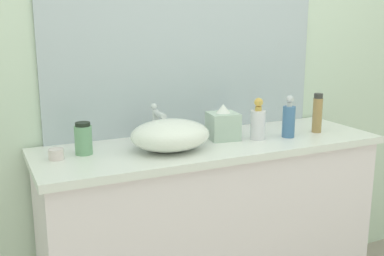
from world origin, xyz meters
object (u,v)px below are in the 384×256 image
Objects in this scene: spray_can at (289,120)px; lotion_bottle at (83,139)px; sink_basin at (170,135)px; tissue_box at (223,124)px; candle_jar at (56,154)px; soap_dispenser at (258,122)px; perfume_bottle at (317,113)px.

lotion_bottle is at bearing 172.52° from spray_can.
spray_can reaches higher than sink_basin.
lotion_bottle is (-0.34, 0.09, -0.00)m from sink_basin.
candle_jar is (-0.75, -0.00, -0.05)m from tissue_box.
spray_can is 1.21× the size of tissue_box.
tissue_box reaches higher than candle_jar.
spray_can is at bearing -2.84° from sink_basin.
lotion_bottle is (-0.77, 0.09, -0.01)m from soap_dispenser.
tissue_box reaches higher than lotion_bottle.
soap_dispenser is 1.18× the size of tissue_box.
tissue_box is (-0.29, 0.10, -0.01)m from spray_can.
candle_jar is (-1.04, 0.10, -0.06)m from spray_can.
spray_can reaches higher than soap_dispenser.
perfume_bottle is 1.17× the size of tissue_box.
spray_can is 0.31m from tissue_box.
spray_can is at bearing -5.23° from candle_jar.
sink_basin is at bearing 179.35° from perfume_bottle.
tissue_box is at bearing 13.48° from sink_basin.
perfume_bottle reaches higher than sink_basin.
spray_can reaches higher than candle_jar.
perfume_bottle is at bearing -3.51° from candle_jar.
candle_jar is (-0.46, 0.07, -0.04)m from sink_basin.
soap_dispenser is 0.78m from lotion_bottle.
spray_can is 1.05m from candle_jar.
candle_jar is at bearing -167.09° from lotion_bottle.
tissue_box is (-0.48, 0.08, -0.02)m from perfume_bottle.
spray_can is (0.58, -0.03, 0.02)m from sink_basin.
soap_dispenser is at bearing -26.47° from tissue_box.
soap_dispenser reaches higher than tissue_box.
lotion_bottle is 0.70× the size of perfume_bottle.
perfume_bottle reaches higher than candle_jar.
soap_dispenser reaches higher than candle_jar.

